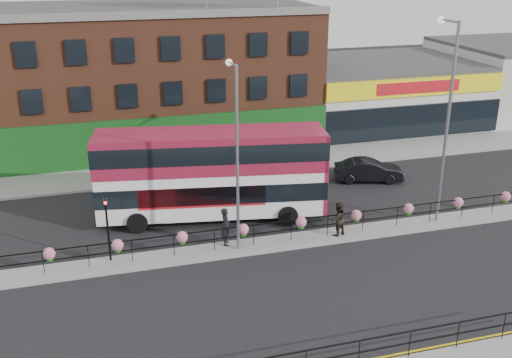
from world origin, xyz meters
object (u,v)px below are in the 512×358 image
object	(u,v)px
lamp_column_east	(446,106)
pedestrian_b	(338,219)
pedestrian_a	(226,226)
car	(369,170)
double_decker_bus	(212,166)
lamp_column_west	(236,143)

from	to	relation	value
lamp_column_east	pedestrian_b	bearing A→B (deg)	-175.76
pedestrian_a	pedestrian_b	xyz separation A→B (m)	(5.78, -0.59, -0.07)
car	double_decker_bus	bearing A→B (deg)	120.71
car	lamp_column_west	xyz separation A→B (m)	(-10.57, -6.89, 4.86)
pedestrian_a	lamp_column_west	xyz separation A→B (m)	(0.47, -0.43, 4.45)
pedestrian_b	lamp_column_east	bearing A→B (deg)	168.11
car	lamp_column_east	size ratio (longest dim) A/B	0.43
lamp_column_west	lamp_column_east	world-z (taller)	lamp_column_east
pedestrian_b	lamp_column_east	xyz separation A→B (m)	(5.99, 0.44, 5.44)
double_decker_bus	pedestrian_a	world-z (taller)	double_decker_bus
pedestrian_a	lamp_column_east	size ratio (longest dim) A/B	0.18
pedestrian_b	lamp_column_west	xyz separation A→B (m)	(-5.32, 0.16, 4.52)
double_decker_bus	pedestrian_b	xyz separation A→B (m)	(5.66, -4.18, -2.02)
pedestrian_b	lamp_column_east	distance (m)	8.10
pedestrian_a	lamp_column_east	xyz separation A→B (m)	(11.77, -0.15, 5.37)
double_decker_bus	lamp_column_west	size ratio (longest dim) A/B	1.39
car	pedestrian_a	distance (m)	12.80
pedestrian_a	car	bearing A→B (deg)	-45.17
lamp_column_west	car	bearing A→B (deg)	33.07
car	lamp_column_west	world-z (taller)	lamp_column_west
lamp_column_west	lamp_column_east	xyz separation A→B (m)	(11.30, 0.28, 0.92)
car	pedestrian_b	size ratio (longest dim) A/B	2.54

